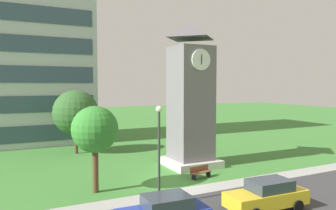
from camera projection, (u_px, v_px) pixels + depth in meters
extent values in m
plane|color=#3D7A33|center=(177.00, 182.00, 23.15)|extent=(160.00, 160.00, 0.00)
cube|color=#9E9E99|center=(192.00, 191.00, 21.26)|extent=(120.00, 1.60, 0.01)
cube|color=#B7BCC6|center=(28.00, 22.00, 39.27)|extent=(14.00, 10.63, 28.80)
cube|color=#384C60|center=(34.00, 134.00, 35.26)|extent=(12.88, 0.10, 1.80)
cube|color=#384C60|center=(33.00, 104.00, 35.07)|extent=(12.88, 0.10, 1.80)
cube|color=#384C60|center=(33.00, 74.00, 34.87)|extent=(12.88, 0.10, 1.80)
cube|color=#384C60|center=(32.00, 44.00, 34.68)|extent=(12.88, 0.10, 1.80)
cube|color=#384C60|center=(31.00, 13.00, 34.49)|extent=(12.88, 0.10, 1.80)
cube|color=slate|center=(191.00, 107.00, 27.58)|extent=(3.07, 3.07, 10.06)
cube|color=beige|center=(190.00, 162.00, 27.87)|extent=(4.14, 4.14, 0.60)
pyramid|color=#555155|center=(191.00, 31.00, 27.20)|extent=(3.38, 3.38, 1.29)
cylinder|color=white|center=(201.00, 60.00, 25.93)|extent=(1.69, 0.12, 1.69)
cylinder|color=white|center=(207.00, 62.00, 28.06)|extent=(0.12, 1.69, 1.69)
cube|color=black|center=(202.00, 58.00, 25.86)|extent=(0.07, 0.08, 0.51)
cube|color=black|center=(202.00, 60.00, 25.86)|extent=(0.06, 0.03, 0.76)
cube|color=brown|center=(201.00, 172.00, 24.06)|extent=(1.86, 0.81, 0.06)
cube|color=brown|center=(199.00, 168.00, 24.22)|extent=(1.78, 0.39, 0.40)
cube|color=black|center=(194.00, 177.00, 23.63)|extent=(0.16, 0.44, 0.45)
cube|color=black|center=(208.00, 174.00, 24.51)|extent=(0.16, 0.44, 0.45)
cylinder|color=#333338|center=(159.00, 159.00, 18.45)|extent=(0.14, 0.14, 5.33)
sphere|color=#F2EFCC|center=(159.00, 109.00, 18.28)|extent=(0.36, 0.36, 0.36)
cylinder|color=#513823|center=(95.00, 169.00, 20.85)|extent=(0.38, 0.38, 3.02)
sphere|color=#327D2E|center=(95.00, 129.00, 20.70)|extent=(2.96, 2.96, 2.96)
cylinder|color=#513823|center=(76.00, 141.00, 32.75)|extent=(0.32, 0.32, 2.55)
sphere|color=#305C2A|center=(76.00, 112.00, 32.58)|extent=(4.51, 4.51, 4.51)
cube|color=#2D3842|center=(167.00, 202.00, 15.31)|extent=(2.21, 1.75, 0.60)
cube|color=gold|center=(266.00, 198.00, 17.83)|extent=(4.66, 1.98, 0.76)
cube|color=#2D3842|center=(270.00, 185.00, 17.88)|extent=(2.36, 1.66, 0.60)
cylinder|color=black|center=(235.00, 203.00, 18.07)|extent=(0.67, 0.25, 0.66)
cylinder|color=black|center=(298.00, 206.00, 17.64)|extent=(0.67, 0.25, 0.66)
cylinder|color=black|center=(275.00, 196.00, 19.22)|extent=(0.67, 0.25, 0.66)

